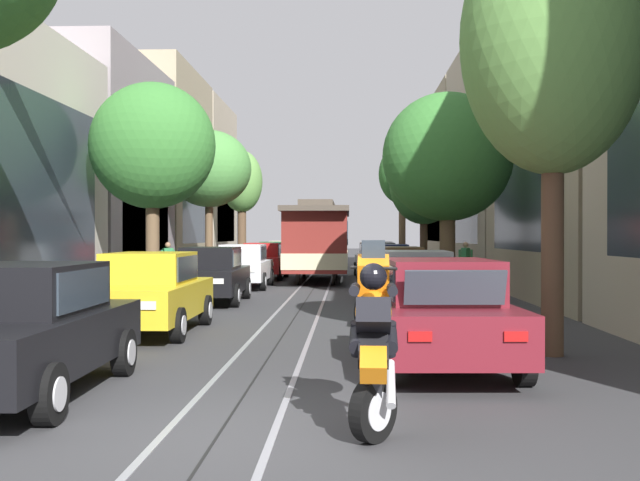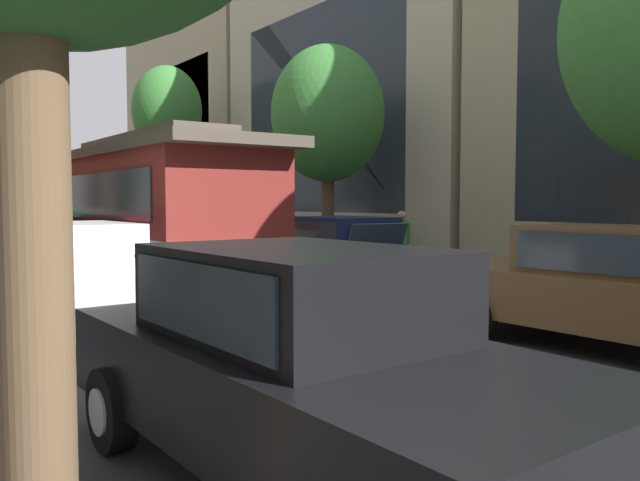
{
  "view_description": "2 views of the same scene",
  "coord_description": "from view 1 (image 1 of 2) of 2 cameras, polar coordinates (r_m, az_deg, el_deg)",
  "views": [
    {
      "loc": [
        1.25,
        -7.25,
        1.93
      ],
      "look_at": [
        0.38,
        15.68,
        1.76
      ],
      "focal_mm": 41.79,
      "sensor_mm": 36.0,
      "label": 1
    },
    {
      "loc": [
        -5.08,
        10.25,
        1.89
      ],
      "look_at": [
        1.39,
        19.28,
        1.21
      ],
      "focal_mm": 36.13,
      "sensor_mm": 36.0,
      "label": 2
    }
  ],
  "objects": [
    {
      "name": "parked_car_black_near_left",
      "position": [
        9.67,
        -21.98,
        -6.32
      ],
      "size": [
        2.06,
        4.39,
        1.58
      ],
      "color": "black",
      "rests_on": "ground"
    },
    {
      "name": "street_tree_kerb_right_near",
      "position": [
        12.82,
        17.41,
        14.32
      ],
      "size": [
        2.95,
        2.63,
        7.22
      ],
      "color": "brown",
      "rests_on": "ground"
    },
    {
      "name": "parked_car_beige_far_left",
      "position": [
        44.33,
        -2.84,
        -1.03
      ],
      "size": [
        2.04,
        4.38,
        1.58
      ],
      "color": "#C1B28E",
      "rests_on": "ground"
    },
    {
      "name": "trolley_track_rails",
      "position": [
        28.1,
        -0.37,
        -3.5
      ],
      "size": [
        1.14,
        53.51,
        0.01
      ],
      "color": "gray",
      "rests_on": "ground"
    },
    {
      "name": "parked_car_brown_mid_right",
      "position": [
        22.06,
        5.7,
        -2.51
      ],
      "size": [
        2.12,
        4.41,
        1.58
      ],
      "color": "brown",
      "rests_on": "ground"
    },
    {
      "name": "building_facade_right",
      "position": [
        29.72,
        17.7,
        6.52
      ],
      "size": [
        5.94,
        45.21,
        10.43
      ],
      "color": "#BCAD93",
      "rests_on": "ground"
    },
    {
      "name": "parked_car_navy_fourth_right",
      "position": [
        27.84,
        5.19,
        -1.9
      ],
      "size": [
        2.08,
        4.4,
        1.58
      ],
      "color": "#19234C",
      "rests_on": "ground"
    },
    {
      "name": "pedestrian_on_right_pavement",
      "position": [
        29.3,
        -11.57,
        -1.53
      ],
      "size": [
        0.55,
        0.38,
        1.65
      ],
      "color": "slate",
      "rests_on": "ground"
    },
    {
      "name": "street_tree_kerb_left_second",
      "position": [
        21.95,
        -12.71,
        7.01
      ],
      "size": [
        3.61,
        2.94,
        6.29
      ],
      "color": "brown",
      "rests_on": "ground"
    },
    {
      "name": "ground_plane",
      "position": [
        25.56,
        -0.63,
        -3.9
      ],
      "size": [
        160.0,
        160.0,
        0.0
      ],
      "primitive_type": "plane",
      "color": "#38383A"
    },
    {
      "name": "parked_car_white_sixth_right",
      "position": [
        39.76,
        4.35,
        -1.2
      ],
      "size": [
        2.15,
        4.42,
        1.58
      ],
      "color": "silver",
      "rests_on": "ground"
    },
    {
      "name": "pedestrian_on_left_pavement",
      "position": [
        29.63,
        11.08,
        -1.5
      ],
      "size": [
        0.55,
        0.42,
        1.66
      ],
      "color": "#282D38",
      "rests_on": "ground"
    },
    {
      "name": "motorcycle_with_rider",
      "position": [
        7.35,
        4.12,
        -6.98
      ],
      "size": [
        0.49,
        1.82,
        1.88
      ],
      "color": "black",
      "rests_on": "ground"
    },
    {
      "name": "street_tree_kerb_right_mid",
      "position": [
        30.49,
        7.95,
        4.31
      ],
      "size": [
        2.78,
        2.76,
        5.68
      ],
      "color": "#4C3826",
      "rests_on": "ground"
    },
    {
      "name": "street_tree_kerb_left_fourth",
      "position": [
        40.76,
        -6.01,
        4.33
      ],
      "size": [
        2.25,
        2.34,
        6.52
      ],
      "color": "brown",
      "rests_on": "ground"
    },
    {
      "name": "street_tree_kerb_right_second",
      "position": [
        22.09,
        9.74,
        6.25
      ],
      "size": [
        3.79,
        3.17,
        6.09
      ],
      "color": "brown",
      "rests_on": "ground"
    },
    {
      "name": "parked_car_black_mid_left",
      "position": [
        21.42,
        -8.38,
        -2.6
      ],
      "size": [
        2.07,
        4.39,
        1.58
      ],
      "color": "black",
      "rests_on": "ground"
    },
    {
      "name": "parked_car_white_fourth_left",
      "position": [
        27.25,
        -5.93,
        -1.95
      ],
      "size": [
        2.02,
        4.37,
        1.58
      ],
      "color": "silver",
      "rests_on": "ground"
    },
    {
      "name": "parked_car_grey_fifth_right",
      "position": [
        34.13,
        4.37,
        -1.47
      ],
      "size": [
        2.11,
        4.41,
        1.58
      ],
      "color": "slate",
      "rests_on": "ground"
    },
    {
      "name": "parked_car_silver_second_right",
      "position": [
        16.64,
        7.23,
        -3.47
      ],
      "size": [
        2.08,
        4.4,
        1.58
      ],
      "color": "#B7B7BC",
      "rests_on": "ground"
    },
    {
      "name": "street_tree_kerb_right_fourth",
      "position": [
        40.09,
        6.31,
        4.95
      ],
      "size": [
        2.51,
        2.48,
        6.78
      ],
      "color": "brown",
      "rests_on": "ground"
    },
    {
      "name": "parked_car_red_fifth_left",
      "position": [
        32.64,
        -4.36,
        -1.56
      ],
      "size": [
        2.03,
        4.37,
        1.58
      ],
      "color": "red",
      "rests_on": "ground"
    },
    {
      "name": "parked_car_yellow_second_left",
      "position": [
        15.08,
        -12.96,
        -3.88
      ],
      "size": [
        2.02,
        4.37,
        1.58
      ],
      "color": "gold",
      "rests_on": "ground"
    },
    {
      "name": "cable_car_trolley",
      "position": [
        30.86,
        -0.14,
        -0.07
      ],
      "size": [
        2.58,
        9.14,
        3.28
      ],
      "color": "maroon",
      "rests_on": "ground"
    },
    {
      "name": "street_tree_kerb_left_mid",
      "position": [
        31.28,
        -8.51,
        5.42
      ],
      "size": [
        3.52,
        3.21,
        6.28
      ],
      "color": "brown",
      "rests_on": "ground"
    },
    {
      "name": "parked_car_green_sixth_left",
      "position": [
        38.36,
        -3.43,
        -1.26
      ],
      "size": [
        2.01,
        4.36,
        1.58
      ],
      "color": "#1E6038",
      "rests_on": "ground"
    },
    {
      "name": "building_facade_left",
      "position": [
        32.34,
        -16.29,
        4.83
      ],
      "size": [
        5.62,
        45.21,
        10.16
      ],
      "color": "beige",
      "rests_on": "ground"
    },
    {
      "name": "parked_car_maroon_near_right",
      "position": [
        10.95,
        9.07,
        -5.51
      ],
      "size": [
        2.12,
        4.41,
        1.58
      ],
      "color": "maroon",
      "rests_on": "ground"
    }
  ]
}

